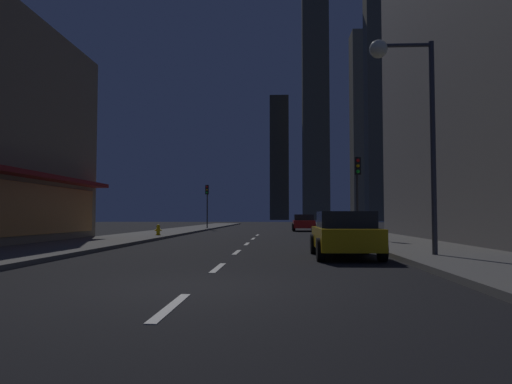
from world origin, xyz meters
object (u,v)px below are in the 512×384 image
at_px(car_parked_far, 304,223).
at_px(traffic_light_near_right, 357,179).
at_px(fire_hydrant_far_left, 158,230).
at_px(traffic_light_far_left, 207,197).
at_px(street_lamp_right, 405,93).
at_px(car_parked_near, 345,234).

relative_size(car_parked_far, traffic_light_near_right, 1.01).
bearing_deg(fire_hydrant_far_left, traffic_light_far_left, 88.65).
bearing_deg(car_parked_far, traffic_light_far_left, 157.15).
bearing_deg(fire_hydrant_far_left, street_lamp_right, -51.86).
bearing_deg(fire_hydrant_far_left, car_parked_near, -55.41).
xyz_separation_m(fire_hydrant_far_left, street_lamp_right, (11.28, -14.37, 4.61)).
xyz_separation_m(fire_hydrant_far_left, traffic_light_near_right, (11.40, -4.44, 2.74)).
distance_m(car_parked_near, traffic_light_near_right, 9.83).
bearing_deg(car_parked_near, car_parked_far, 90.00).
relative_size(fire_hydrant_far_left, street_lamp_right, 0.10).
bearing_deg(street_lamp_right, fire_hydrant_far_left, 128.14).
bearing_deg(street_lamp_right, traffic_light_near_right, 89.31).
xyz_separation_m(car_parked_near, traffic_light_far_left, (-9.10, 30.70, 2.45)).
bearing_deg(traffic_light_far_left, fire_hydrant_far_left, -91.35).
relative_size(car_parked_near, traffic_light_near_right, 1.01).
relative_size(traffic_light_far_left, street_lamp_right, 0.64).
relative_size(car_parked_near, street_lamp_right, 0.64).
height_order(traffic_light_near_right, street_lamp_right, street_lamp_right).
distance_m(car_parked_near, street_lamp_right, 4.71).
distance_m(fire_hydrant_far_left, street_lamp_right, 18.84).
relative_size(fire_hydrant_far_left, traffic_light_far_left, 0.16).
relative_size(car_parked_near, traffic_light_far_left, 1.01).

